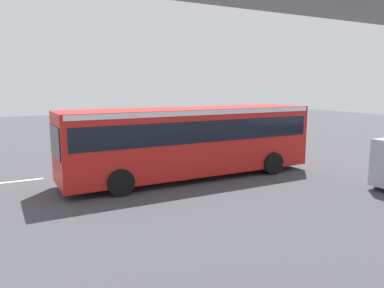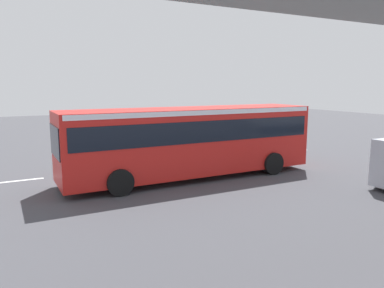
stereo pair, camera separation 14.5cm
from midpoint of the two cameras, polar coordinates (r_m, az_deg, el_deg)
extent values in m
plane|color=#424247|center=(17.53, 2.85, -4.65)|extent=(80.00, 80.00, 0.00)
cube|color=red|center=(16.57, 0.08, 0.62)|extent=(11.50, 2.55, 2.86)
cube|color=black|center=(16.50, 0.09, 2.39)|extent=(11.04, 2.59, 0.90)
cube|color=white|center=(16.42, 0.09, 5.15)|extent=(11.27, 2.58, 0.20)
cube|color=black|center=(14.77, -20.12, 0.37)|extent=(0.04, 2.24, 1.20)
cylinder|color=black|center=(14.28, -10.73, -5.84)|extent=(1.04, 0.30, 1.04)
cylinder|color=black|center=(16.67, -13.30, -3.77)|extent=(1.04, 0.30, 1.04)
cylinder|color=black|center=(17.78, 12.61, -2.94)|extent=(1.04, 0.30, 1.04)
cylinder|color=black|center=(19.75, 7.84, -1.61)|extent=(1.04, 0.30, 1.04)
cylinder|color=black|center=(17.15, 27.36, -4.81)|extent=(0.68, 0.22, 0.68)
cylinder|color=#2D2D38|center=(20.55, 5.34, -1.42)|extent=(0.32, 0.32, 0.85)
cylinder|color=navy|center=(20.43, 5.37, 0.72)|extent=(0.38, 0.38, 0.70)
sphere|color=tan|center=(20.36, 5.39, 2.06)|extent=(0.22, 0.22, 0.22)
cylinder|color=slate|center=(19.36, -6.97, 0.83)|extent=(0.08, 0.08, 2.80)
cube|color=yellow|center=(19.24, -7.04, 4.07)|extent=(0.04, 0.60, 0.60)
cube|color=silver|center=(24.49, 15.77, -1.02)|extent=(2.00, 0.20, 0.01)
cube|color=silver|center=(21.97, 8.15, -1.91)|extent=(2.00, 0.20, 0.01)
cube|color=silver|center=(19.93, -1.24, -2.95)|extent=(2.00, 0.20, 0.01)
cube|color=silver|center=(18.55, -12.41, -4.07)|extent=(2.00, 0.20, 0.01)
cube|color=silver|center=(17.96, -24.85, -5.15)|extent=(2.00, 0.20, 0.01)
camera|label=1|loc=(0.07, -89.74, 0.04)|focal=34.61mm
camera|label=2|loc=(0.07, 90.26, -0.04)|focal=34.61mm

